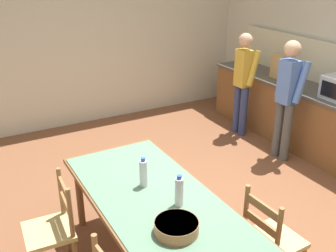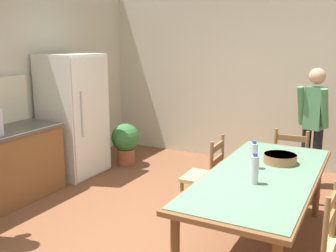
{
  "view_description": "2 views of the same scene",
  "coord_description": "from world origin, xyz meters",
  "views": [
    {
      "loc": [
        2.88,
        -2.04,
        2.57
      ],
      "look_at": [
        -0.17,
        -0.35,
        1.07
      ],
      "focal_mm": 42.0,
      "sensor_mm": 36.0,
      "label": 1
    },
    {
      "loc": [
        -2.88,
        -1.66,
        1.96
      ],
      "look_at": [
        0.44,
        0.12,
        1.13
      ],
      "focal_mm": 42.0,
      "sensor_mm": 36.0,
      "label": 2
    }
  ],
  "objects": [
    {
      "name": "dining_table",
      "position": [
        0.52,
        -0.82,
        0.69
      ],
      "size": [
        2.26,
        0.96,
        0.76
      ],
      "rotation": [
        0.0,
        0.0,
        0.01
      ],
      "color": "brown",
      "rests_on": "ground"
    },
    {
      "name": "wall_right",
      "position": [
        3.26,
        0.0,
        1.45
      ],
      "size": [
        0.12,
        5.2,
        2.9
      ],
      "primitive_type": "cube",
      "color": "beige",
      "rests_on": "ground"
    },
    {
      "name": "bottle_off_centre",
      "position": [
        0.63,
        -0.7,
        0.89
      ],
      "size": [
        0.07,
        0.07,
        0.27
      ],
      "color": "silver",
      "rests_on": "dining_table"
    },
    {
      "name": "person_by_table",
      "position": [
        2.49,
        -0.96,
        0.9
      ],
      "size": [
        0.34,
        0.45,
        1.6
      ],
      "rotation": [
        0.0,
        0.0,
        2.87
      ],
      "color": "black",
      "rests_on": "ground"
    },
    {
      "name": "chair_side_far_right",
      "position": [
        1.02,
        -0.05,
        0.44
      ],
      "size": [
        0.44,
        0.42,
        0.91
      ],
      "rotation": [
        0.0,
        0.0,
        3.18
      ],
      "color": "olive",
      "rests_on": "ground"
    },
    {
      "name": "refrigerator",
      "position": [
        1.4,
        2.19,
        0.88
      ],
      "size": [
        0.8,
        0.73,
        1.76
      ],
      "color": "silver",
      "rests_on": "ground"
    },
    {
      "name": "bottle_near_centre",
      "position": [
        0.24,
        -0.82,
        0.89
      ],
      "size": [
        0.07,
        0.07,
        0.27
      ],
      "color": "silver",
      "rests_on": "dining_table"
    },
    {
      "name": "potted_plant",
      "position": [
        2.09,
        1.76,
        0.39
      ],
      "size": [
        0.44,
        0.44,
        0.67
      ],
      "color": "brown",
      "rests_on": "ground"
    },
    {
      "name": "serving_bowl",
      "position": [
        0.91,
        -0.88,
        0.82
      ],
      "size": [
        0.32,
        0.32,
        0.09
      ],
      "color": "#9E6642",
      "rests_on": "dining_table"
    },
    {
      "name": "chair_head_end",
      "position": [
        1.94,
        -0.81,
        0.44
      ],
      "size": [
        0.43,
        0.45,
        0.91
      ],
      "rotation": [
        0.0,
        0.0,
        1.64
      ],
      "color": "olive",
      "rests_on": "ground"
    }
  ]
}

